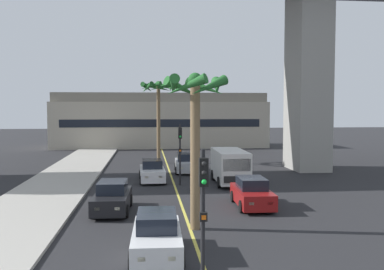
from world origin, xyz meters
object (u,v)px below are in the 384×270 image
(delivery_van, at_px, (230,166))
(palm_tree_mid_median, at_px, (195,110))
(car_queue_fourth, at_px, (186,163))
(traffic_light_median_far, at_px, (180,146))
(palm_tree_near_median, at_px, (158,94))
(car_queue_front, at_px, (252,193))
(car_queue_third, at_px, (112,198))
(traffic_light_median_near, at_px, (203,205))
(car_queue_fifth, at_px, (157,236))
(car_queue_second, at_px, (152,171))

(delivery_van, height_order, palm_tree_mid_median, palm_tree_mid_median)
(car_queue_fourth, distance_m, traffic_light_median_far, 6.38)
(palm_tree_near_median, bearing_deg, car_queue_front, -76.79)
(delivery_van, bearing_deg, car_queue_fourth, 113.75)
(car_queue_front, relative_size, palm_tree_mid_median, 0.61)
(car_queue_front, bearing_deg, delivery_van, 88.74)
(palm_tree_near_median, height_order, palm_tree_mid_median, palm_tree_near_median)
(car_queue_front, bearing_deg, traffic_light_median_far, 115.93)
(car_queue_third, height_order, traffic_light_median_far, traffic_light_median_far)
(delivery_van, xyz_separation_m, traffic_light_median_far, (-3.50, -0.19, 1.43))
(traffic_light_median_near, height_order, palm_tree_mid_median, palm_tree_mid_median)
(car_queue_front, xyz_separation_m, car_queue_third, (-7.37, -0.34, 0.00))
(traffic_light_median_near, bearing_deg, car_queue_fifth, 106.64)
(traffic_light_median_near, bearing_deg, palm_tree_near_median, 90.75)
(delivery_van, xyz_separation_m, palm_tree_near_median, (-4.65, 12.08, 5.39))
(car_queue_second, relative_size, palm_tree_near_median, 0.53)
(car_queue_second, distance_m, car_queue_fourth, 5.07)
(car_queue_second, distance_m, car_queue_third, 9.26)
(traffic_light_median_near, relative_size, palm_tree_near_median, 0.53)
(car_queue_front, bearing_deg, palm_tree_near_median, 103.21)
(car_queue_second, xyz_separation_m, palm_tree_mid_median, (1.73, -12.63, 4.52))
(car_queue_fourth, distance_m, delivery_van, 6.36)
(traffic_light_median_far, bearing_deg, traffic_light_median_near, -92.40)
(traffic_light_median_near, height_order, traffic_light_median_far, same)
(car_queue_front, distance_m, car_queue_second, 10.12)
(car_queue_third, distance_m, car_queue_fourth, 14.12)
(car_queue_front, height_order, palm_tree_mid_median, palm_tree_mid_median)
(car_queue_second, xyz_separation_m, car_queue_third, (-2.14, -9.01, 0.00))
(traffic_light_median_far, xyz_separation_m, palm_tree_mid_median, (-0.16, -10.84, 2.52))
(traffic_light_median_near, bearing_deg, palm_tree_mid_median, 85.29)
(car_queue_fifth, bearing_deg, palm_tree_mid_median, 62.09)
(delivery_van, height_order, palm_tree_near_median, palm_tree_near_median)
(car_queue_fourth, relative_size, traffic_light_median_near, 0.99)
(delivery_van, distance_m, palm_tree_mid_median, 12.28)
(car_queue_fifth, relative_size, traffic_light_median_far, 0.99)
(delivery_van, relative_size, palm_tree_near_median, 0.67)
(car_queue_front, relative_size, palm_tree_near_median, 0.53)
(car_queue_fourth, relative_size, palm_tree_mid_median, 0.61)
(palm_tree_near_median, bearing_deg, car_queue_third, -98.40)
(palm_tree_near_median, bearing_deg, car_queue_fourth, -71.50)
(palm_tree_mid_median, bearing_deg, delivery_van, 71.64)
(palm_tree_near_median, relative_size, palm_tree_mid_median, 1.15)
(car_queue_third, height_order, car_queue_fifth, same)
(car_queue_second, distance_m, palm_tree_near_median, 12.08)
(car_queue_third, distance_m, palm_tree_near_median, 20.58)
(car_queue_fifth, height_order, traffic_light_median_far, traffic_light_median_far)
(car_queue_third, relative_size, palm_tree_mid_median, 0.61)
(car_queue_fourth, xyz_separation_m, traffic_light_median_far, (-0.95, -5.99, 1.99))
(car_queue_second, bearing_deg, car_queue_third, -103.36)
(delivery_van, bearing_deg, car_queue_second, 163.55)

